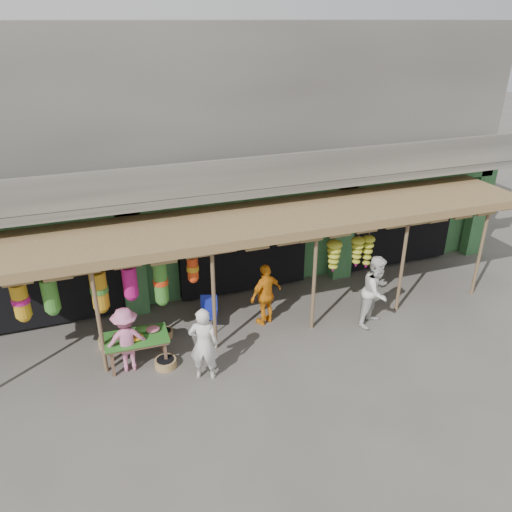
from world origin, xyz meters
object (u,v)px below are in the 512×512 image
object	(u,v)px
blue_chair	(209,311)
person_vendor	(266,294)
flower_table	(137,338)
person_shopper	(127,340)
person_front	(204,344)
person_right	(376,291)

from	to	relation	value
blue_chair	person_vendor	distance (m)	1.47
flower_table	blue_chair	bearing A→B (deg)	26.23
person_vendor	person_shopper	distance (m)	3.57
person_front	person_right	world-z (taller)	person_right
person_right	person_shopper	bearing A→B (deg)	146.46
flower_table	person_vendor	xyz separation A→B (m)	(3.27, 0.56, 0.16)
person_right	person_shopper	xyz separation A→B (m)	(-6.06, 0.25, -0.17)
person_vendor	person_shopper	world-z (taller)	person_vendor
flower_table	person_front	size ratio (longest dim) A/B	0.82
blue_chair	person_shopper	xyz separation A→B (m)	(-2.09, -0.99, 0.28)
blue_chair	person_front	xyz separation A→B (m)	(-0.59, -1.83, 0.37)
person_front	person_right	xyz separation A→B (m)	(4.56, 0.59, 0.08)
person_right	person_vendor	world-z (taller)	person_right
blue_chair	person_shopper	distance (m)	2.33
person_right	person_shopper	world-z (taller)	person_right
person_front	person_right	distance (m)	4.60
person_front	person_shopper	bearing A→B (deg)	-5.91
blue_chair	person_front	size ratio (longest dim) A/B	0.51
blue_chair	person_vendor	size ratio (longest dim) A/B	0.53
flower_table	person_vendor	distance (m)	3.32
person_vendor	flower_table	bearing A→B (deg)	-11.66
flower_table	person_shopper	bearing A→B (deg)	-145.13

